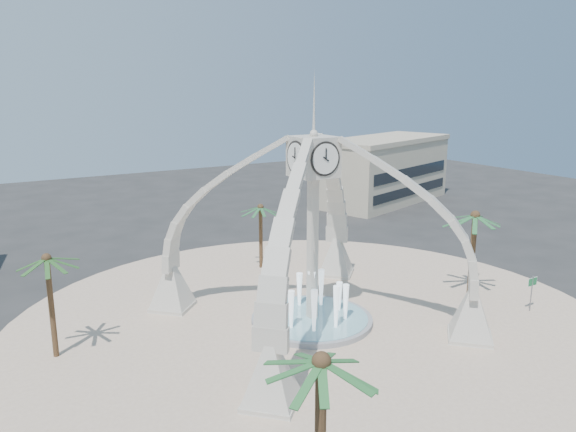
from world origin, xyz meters
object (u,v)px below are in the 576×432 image
palm_west (47,260)px  palm_south (321,364)px  palm_east (475,217)px  fountain (312,319)px  clock_tower (313,228)px  street_sign (532,286)px  palm_north (260,208)px

palm_west → palm_south: 19.30m
palm_east → palm_south: (-22.09, -12.69, 0.18)m
fountain → palm_west: (-15.33, 3.63, 5.59)m
clock_tower → palm_east: bearing=-9.0°
street_sign → fountain: bearing=155.1°
palm_north → street_sign: palm_north is taller
palm_west → palm_north: 19.65m
palm_north → palm_east: bearing=-53.6°
fountain → palm_north: 13.05m
palm_west → palm_north: size_ratio=1.11×
palm_east → clock_tower: bearing=171.0°
clock_tower → palm_east: size_ratio=2.56×
clock_tower → palm_north: 12.11m
palm_west → street_sign: (29.35, -9.87, -4.01)m
palm_south → palm_west: bearing=108.0°
clock_tower → palm_south: bearing=-122.5°
clock_tower → fountain: clock_tower is taller
fountain → palm_north: bearing=77.8°
palm_west → palm_east: bearing=-11.4°
clock_tower → street_sign: 16.02m
palm_east → palm_north: size_ratio=1.17×
fountain → clock_tower: bearing=-90.0°
palm_north → street_sign: size_ratio=2.29×
street_sign → palm_south: bearing=-161.0°
fountain → palm_north: (2.54, 11.78, 4.99)m
palm_south → palm_north: bearing=65.8°
palm_east → palm_south: bearing=-150.1°
fountain → palm_south: palm_south is taller
fountain → palm_east: (12.72, -2.03, 5.81)m
street_sign → palm_east: bearing=106.2°
palm_east → palm_north: palm_east is taller
palm_east → palm_west: (-28.05, 5.66, -0.22)m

